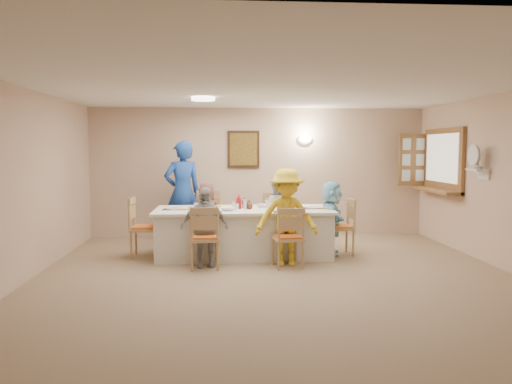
{
  "coord_description": "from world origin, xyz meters",
  "views": [
    {
      "loc": [
        -0.73,
        -6.22,
        1.72
      ],
      "look_at": [
        -0.2,
        1.4,
        1.05
      ],
      "focal_mm": 35.0,
      "sensor_mm": 36.0,
      "label": 1
    }
  ],
  "objects": [
    {
      "name": "chair_front_right",
      "position": [
        0.22,
        0.85,
        0.44
      ],
      "size": [
        0.48,
        0.48,
        0.89
      ],
      "primitive_type": null,
      "rotation": [
        0.0,
        0.0,
        3.27
      ],
      "color": "tan",
      "rests_on": "ground"
    },
    {
      "name": "chair_back_right",
      "position": [
        0.22,
        2.45,
        0.47
      ],
      "size": [
        0.47,
        0.47,
        0.94
      ],
      "primitive_type": null,
      "rotation": [
        0.0,
        0.0,
        0.05
      ],
      "color": "tan",
      "rests_on": "ground"
    },
    {
      "name": "plate_re",
      "position": [
        0.74,
        1.65,
        0.77
      ],
      "size": [
        0.26,
        0.26,
        0.02
      ],
      "primitive_type": "cylinder",
      "color": "white",
      "rests_on": "dining_table"
    },
    {
      "name": "placemat_le",
      "position": [
        -1.48,
        1.65,
        0.76
      ],
      "size": [
        0.35,
        0.26,
        0.01
      ],
      "primitive_type": "cube",
      "color": "#472B19",
      "rests_on": "dining_table"
    },
    {
      "name": "teacup_a",
      "position": [
        -1.19,
        1.31,
        0.8
      ],
      "size": [
        0.11,
        0.11,
        0.08
      ],
      "primitive_type": "imported",
      "rotation": [
        0.0,
        0.0,
        0.05
      ],
      "color": "white",
      "rests_on": "dining_table"
    },
    {
      "name": "chair_back_left",
      "position": [
        -0.98,
        2.45,
        0.49
      ],
      "size": [
        0.52,
        0.52,
        0.98
      ],
      "primitive_type": null,
      "rotation": [
        0.0,
        0.0,
        -0.11
      ],
      "color": "tan",
      "rests_on": "ground"
    },
    {
      "name": "placemat_bl",
      "position": [
        -0.98,
        2.07,
        0.76
      ],
      "size": [
        0.37,
        0.28,
        0.01
      ],
      "primitive_type": "cube",
      "color": "#472B19",
      "rests_on": "dining_table"
    },
    {
      "name": "napkin_fl",
      "position": [
        -0.8,
        1.18,
        0.77
      ],
      "size": [
        0.14,
        0.14,
        0.01
      ],
      "primitive_type": "cube",
      "color": "gold",
      "rests_on": "dining_table"
    },
    {
      "name": "teacup_b",
      "position": [
        0.05,
        2.21,
        0.8
      ],
      "size": [
        0.1,
        0.1,
        0.08
      ],
      "primitive_type": "imported",
      "rotation": [
        0.0,
        0.0,
        -0.11
      ],
      "color": "white",
      "rests_on": "dining_table"
    },
    {
      "name": "plate_fr",
      "position": [
        0.22,
        1.23,
        0.77
      ],
      "size": [
        0.25,
        0.25,
        0.02
      ],
      "primitive_type": "cylinder",
      "color": "white",
      "rests_on": "dining_table"
    },
    {
      "name": "caregiver",
      "position": [
        -1.43,
        2.8,
        0.93
      ],
      "size": [
        0.98,
        0.91,
        1.86
      ],
      "primitive_type": "imported",
      "rotation": [
        0.0,
        0.0,
        3.52
      ],
      "color": "#1C4195",
      "rests_on": "ground"
    },
    {
      "name": "dining_table",
      "position": [
        -0.38,
        1.65,
        0.38
      ],
      "size": [
        2.81,
        1.19,
        0.76
      ],
      "primitive_type": "cube",
      "color": "white",
      "rests_on": "ground"
    },
    {
      "name": "napkin_br",
      "position": [
        0.4,
        2.02,
        0.77
      ],
      "size": [
        0.14,
        0.14,
        0.01
      ],
      "primitive_type": "cube",
      "color": "gold",
      "rests_on": "dining_table"
    },
    {
      "name": "condiment_brown",
      "position": [
        -0.36,
        1.74,
        0.85
      ],
      "size": [
        0.09,
        0.09,
        0.18
      ],
      "primitive_type": "imported",
      "rotation": [
        0.0,
        0.0,
        0.08
      ],
      "color": "#572717",
      "rests_on": "dining_table"
    },
    {
      "name": "placemat_fl",
      "position": [
        -0.98,
        1.23,
        0.76
      ],
      "size": [
        0.33,
        0.25,
        0.01
      ],
      "primitive_type": "cube",
      "color": "#472B19",
      "rests_on": "dining_table"
    },
    {
      "name": "diner_back_right",
      "position": [
        0.22,
        2.33,
        0.62
      ],
      "size": [
        0.69,
        0.58,
        1.25
      ],
      "primitive_type": "imported",
      "rotation": [
        0.0,
        0.0,
        3.05
      ],
      "color": "#A4A4AE",
      "rests_on": "ground"
    },
    {
      "name": "plate_br",
      "position": [
        0.22,
        2.07,
        0.77
      ],
      "size": [
        0.26,
        0.26,
        0.02
      ],
      "primitive_type": "cylinder",
      "color": "white",
      "rests_on": "dining_table"
    },
    {
      "name": "plate_fl",
      "position": [
        -0.98,
        1.23,
        0.77
      ],
      "size": [
        0.25,
        0.25,
        0.02
      ],
      "primitive_type": "cylinder",
      "color": "white",
      "rests_on": "dining_table"
    },
    {
      "name": "bowl_b",
      "position": [
        -0.07,
        1.87,
        0.79
      ],
      "size": [
        0.23,
        0.23,
        0.05
      ],
      "primitive_type": "imported",
      "rotation": [
        0.0,
        0.0,
        -0.17
      ],
      "color": "white",
      "rests_on": "dining_table"
    },
    {
      "name": "napkin_le",
      "position": [
        -1.3,
        1.6,
        0.77
      ],
      "size": [
        0.14,
        0.14,
        0.01
      ],
      "primitive_type": "cube",
      "color": "gold",
      "rests_on": "dining_table"
    },
    {
      "name": "hatch_sill",
      "position": [
        3.09,
        2.4,
        0.97
      ],
      "size": [
        0.3,
        1.5,
        0.05
      ],
      "primitive_type": "cube",
      "color": "#956236",
      "rests_on": "room_walls"
    },
    {
      "name": "desk_fan",
      "position": [
        3.1,
        1.05,
        1.55
      ],
      "size": [
        0.3,
        0.3,
        0.28
      ],
      "primitive_type": null,
      "color": "#A5A5A8",
      "rests_on": "fan_shelf"
    },
    {
      "name": "condiment_ketchup",
      "position": [
        -0.46,
        1.68,
        0.88
      ],
      "size": [
        0.09,
        0.1,
        0.23
      ],
      "primitive_type": "imported",
      "rotation": [
        0.0,
        0.0,
        -0.03
      ],
      "color": "red",
      "rests_on": "dining_table"
    },
    {
      "name": "napkin_re",
      "position": [
        0.92,
        1.6,
        0.77
      ],
      "size": [
        0.15,
        0.15,
        0.01
      ],
      "primitive_type": "cube",
      "color": "gold",
      "rests_on": "dining_table"
    },
    {
      "name": "wall_sconce",
      "position": [
        0.9,
        3.44,
        1.9
      ],
      "size": [
        0.26,
        0.09,
        0.18
      ],
      "primitive_type": "ellipsoid",
      "color": "white",
      "rests_on": "room_walls"
    },
    {
      "name": "bowl_a",
      "position": [
        -0.63,
        1.44,
        0.79
      ],
      "size": [
        0.35,
        0.35,
        0.05
      ],
      "primitive_type": "imported",
      "rotation": [
        0.0,
        0.0,
        -0.31
      ],
      "color": "white",
      "rests_on": "dining_table"
    },
    {
      "name": "napkin_fr",
      "position": [
        0.4,
        1.18,
        0.77
      ],
      "size": [
        0.15,
        0.15,
        0.01
      ],
      "primitive_type": "cube",
      "color": "gold",
      "rests_on": "dining_table"
    },
    {
      "name": "chair_right_end",
      "position": [
        1.17,
        1.65,
        0.46
      ],
      "size": [
        0.46,
        0.46,
        0.92
      ],
      "primitive_type": null,
      "rotation": [
        0.0,
        0.0,
        -1.52
      ],
      "color": "tan",
      "rests_on": "ground"
    },
    {
      "name": "serving_hatch",
      "position": [
        3.21,
        2.4,
        1.5
      ],
      "size": [
        0.06,
        1.5,
        1.15
      ],
      "primitive_type": "cube",
      "color": "#956236",
      "rests_on": "room_walls"
    },
    {
      "name": "plate_le",
      "position": [
        -1.48,
        1.65,
        0.77
      ],
      "size": [
        0.25,
        0.25,
        0.02
      ],
      "primitive_type": "cylinder",
      "color": "white",
      "rests_on": "dining_table"
    },
    {
      "name": "napkin_bl",
      "position": [
        -0.8,
        2.02,
        0.77
      ],
      "size": [
        0.14,
        0.14,
        0.01
      ],
      "primitive_type": "cube",
      "color": "gold",
      "rests_on": "dining_table"
    },
    {
      "name": "chair_left_end",
      "position": [
        -1.93,
        1.65,
        0.48
      ],
      "size": [
        0.47,
        0.47,
        0.96
      ],
      "primitive_type": null,
      "rotation": [
        0.0,
        0.0,
        1.54
      ],
      "color": "tan",
      "rests_on": "ground"
    },
    {
      "name": "diner_right_end",
      "position": [
        1.04,
        1.65,
        0.6
      ],
      "size": [
        1.24,
        0.77,
        1.2
      ],
      "primitive_type": "imported",
      "rotation": [
        0.0,
        0.0,
        1.38
      ],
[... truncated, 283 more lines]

